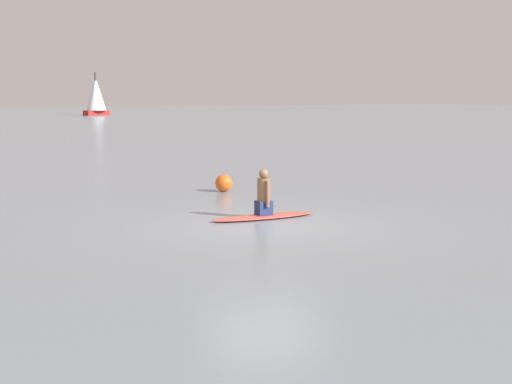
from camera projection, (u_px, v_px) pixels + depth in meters
The scene contains 5 objects.
ground_plane at pixel (265, 226), 15.47m from camera, with size 400.00×400.00×0.00m, color gray.
surfboard at pixel (264, 216), 16.51m from camera, with size 2.60×0.63×0.08m, color #D84C3F.
person_paddler at pixel (264, 194), 16.44m from camera, with size 0.36×0.46×1.05m.
sailboat_near_right at pixel (96, 95), 108.68m from camera, with size 4.38×3.81×6.43m.
buoy_marker at pixel (224, 183), 21.16m from camera, with size 0.51×0.51×0.51m, color #E55919.
Camera 1 is at (8.20, 12.85, 2.76)m, focal length 50.66 mm.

